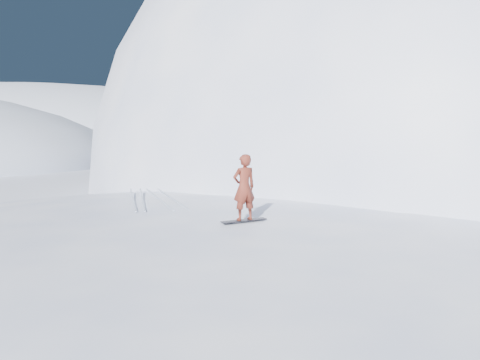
{
  "coord_description": "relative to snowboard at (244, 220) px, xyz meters",
  "views": [
    {
      "loc": [
        0.13,
        -12.0,
        4.95
      ],
      "look_at": [
        1.72,
        1.26,
        3.5
      ],
      "focal_mm": 32.0,
      "sensor_mm": 36.0,
      "label": 1
    }
  ],
  "objects": [
    {
      "name": "near_ridge",
      "position": [
        -0.72,
        2.74,
        -2.41
      ],
      "size": [
        36.0,
        28.0,
        4.8
      ],
      "primitive_type": "ellipsoid",
      "color": "white",
      "rests_on": "ground"
    },
    {
      "name": "board_tracks",
      "position": [
        -3.1,
        4.82,
        0.01
      ],
      "size": [
        2.76,
        5.95,
        0.04
      ],
      "color": "silver",
      "rests_on": "ground"
    },
    {
      "name": "ground",
      "position": [
        -1.72,
        -0.26,
        -2.41
      ],
      "size": [
        400.0,
        400.0,
        0.0
      ],
      "primitive_type": "plane",
      "color": "white",
      "rests_on": "ground"
    },
    {
      "name": "peak_shoulder",
      "position": [
        8.28,
        19.74,
        -2.41
      ],
      "size": [
        28.0,
        24.0,
        18.0
      ],
      "primitive_type": "ellipsoid",
      "color": "white",
      "rests_on": "ground"
    },
    {
      "name": "wind_bumps",
      "position": [
        -2.28,
        1.86,
        -2.41
      ],
      "size": [
        16.0,
        14.4,
        1.0
      ],
      "color": "white",
      "rests_on": "ground"
    },
    {
      "name": "snowboard",
      "position": [
        0.0,
        0.0,
        0.0
      ],
      "size": [
        1.42,
        0.74,
        0.02
      ],
      "primitive_type": "cube",
      "rotation": [
        0.0,
        0.0,
        0.35
      ],
      "color": "black",
      "rests_on": "near_ridge"
    },
    {
      "name": "summit_peak",
      "position": [
        20.28,
        25.74,
        -2.41
      ],
      "size": [
        60.0,
        56.0,
        56.0
      ],
      "primitive_type": "ellipsoid",
      "color": "white",
      "rests_on": "ground"
    },
    {
      "name": "snowboarder",
      "position": [
        0.0,
        0.0,
        0.98
      ],
      "size": [
        0.82,
        0.68,
        1.94
      ],
      "primitive_type": "imported",
      "rotation": [
        0.0,
        0.0,
        3.49
      ],
      "color": "maroon",
      "rests_on": "snowboard"
    },
    {
      "name": "far_ridge_c",
      "position": [
        -41.72,
        109.74,
        -2.41
      ],
      "size": [
        140.0,
        90.0,
        36.0
      ],
      "primitive_type": "ellipsoid",
      "color": "white",
      "rests_on": "ground"
    }
  ]
}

